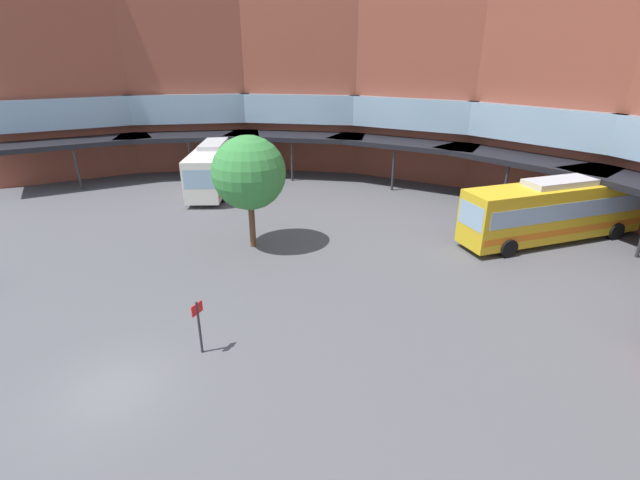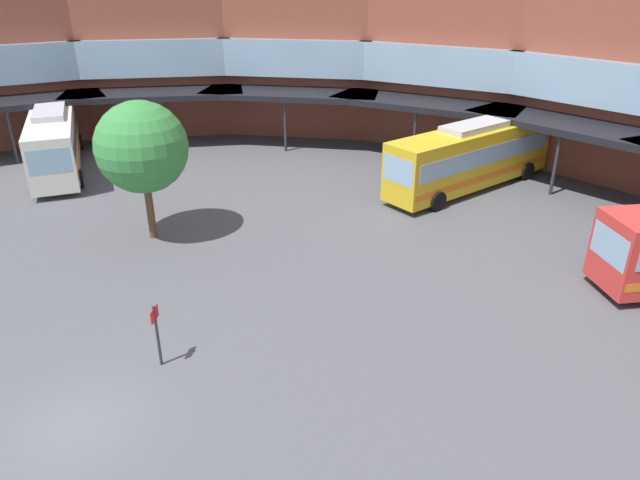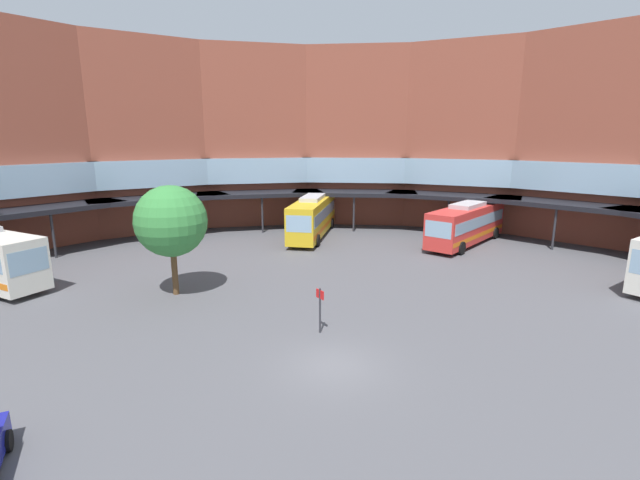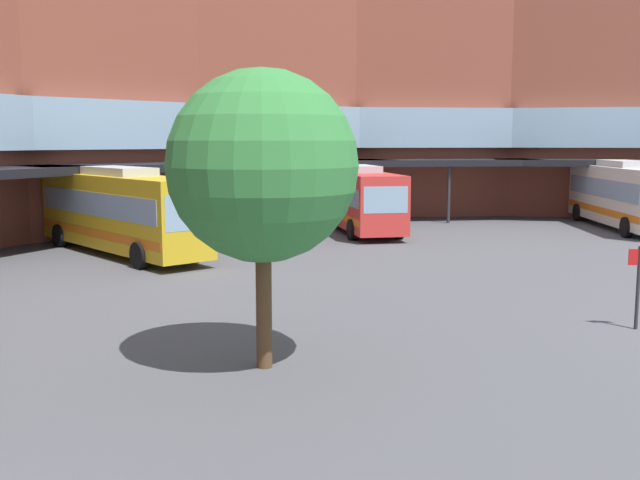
{
  "view_description": "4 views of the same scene",
  "coord_description": "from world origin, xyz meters",
  "views": [
    {
      "loc": [
        14.18,
        -3.01,
        11.07
      ],
      "look_at": [
        -1.3,
        11.04,
        2.19
      ],
      "focal_mm": 25.19,
      "sensor_mm": 36.0,
      "label": 1
    },
    {
      "loc": [
        12.51,
        -8.02,
        12.28
      ],
      "look_at": [
        2.07,
        11.11,
        1.84
      ],
      "focal_mm": 32.64,
      "sensor_mm": 36.0,
      "label": 2
    },
    {
      "loc": [
        -4.58,
        -16.95,
        9.5
      ],
      "look_at": [
        2.75,
        14.34,
        2.12
      ],
      "focal_mm": 25.46,
      "sensor_mm": 36.0,
      "label": 3
    },
    {
      "loc": [
        -21.19,
        2.72,
        5.13
      ],
      "look_at": [
        1.47,
        13.6,
        1.7
      ],
      "focal_mm": 41.09,
      "sensor_mm": 36.0,
      "label": 4
    }
  ],
  "objects": [
    {
      "name": "bus_1",
      "position": [
        17.24,
        18.79,
        1.89
      ],
      "size": [
        10.69,
        8.89,
        3.73
      ],
      "rotation": [
        0.0,
        0.0,
        3.78
      ],
      "color": "red",
      "rests_on": "ground"
    },
    {
      "name": "stop_sign_post",
      "position": [
        0.18,
        3.37,
        1.42
      ],
      "size": [
        0.27,
        0.57,
        2.3
      ],
      "color": "#2D2D33",
      "rests_on": "ground"
    },
    {
      "name": "bus_0",
      "position": [
        4.54,
        25.09,
        2.0
      ],
      "size": [
        7.07,
        12.1,
        3.95
      ],
      "rotation": [
        0.0,
        0.0,
        4.3
      ],
      "color": "gold",
      "rests_on": "ground"
    },
    {
      "name": "ground_plane",
      "position": [
        0.0,
        0.0,
        0.0
      ],
      "size": [
        119.03,
        119.03,
        0.0
      ],
      "primitive_type": "plane",
      "color": "#515156"
    },
    {
      "name": "station_building",
      "position": [
        -0.0,
        23.09,
        8.86
      ],
      "size": [
        75.84,
        36.95,
        18.63
      ],
      "color": "brown",
      "rests_on": "ground"
    },
    {
      "name": "plaza_tree",
      "position": [
        -7.17,
        10.86,
        4.56
      ],
      "size": [
        4.27,
        4.27,
        6.71
      ],
      "color": "brown",
      "rests_on": "ground"
    }
  ]
}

